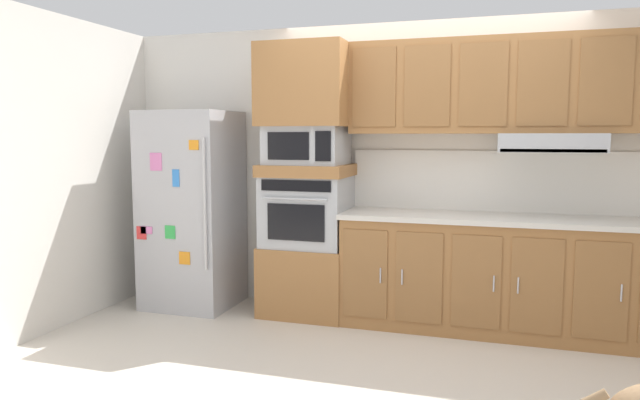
{
  "coord_description": "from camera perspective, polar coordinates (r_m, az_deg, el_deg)",
  "views": [
    {
      "loc": [
        0.64,
        -3.97,
        1.54
      ],
      "look_at": [
        -0.7,
        0.29,
        1.05
      ],
      "focal_mm": 32.8,
      "sensor_mm": 36.0,
      "label": 1
    }
  ],
  "objects": [
    {
      "name": "ground_plane",
      "position": [
        4.31,
        8.04,
        -14.76
      ],
      "size": [
        9.6,
        9.6,
        0.0
      ],
      "primitive_type": "plane",
      "color": "beige"
    },
    {
      "name": "back_kitchen_wall",
      "position": [
        5.13,
        10.31,
        2.92
      ],
      "size": [
        6.2,
        0.12,
        2.5
      ],
      "primitive_type": "cube",
      "color": "silver",
      "rests_on": "ground"
    },
    {
      "name": "side_panel_left",
      "position": [
        5.26,
        -23.4,
        2.59
      ],
      "size": [
        0.12,
        7.1,
        2.5
      ],
      "primitive_type": "cube",
      "color": "silver",
      "rests_on": "ground"
    },
    {
      "name": "refrigerator",
      "position": [
        5.41,
        -12.35,
        -0.9
      ],
      "size": [
        0.76,
        0.73,
        1.76
      ],
      "color": "#ADADB2",
      "rests_on": "ground"
    },
    {
      "name": "oven_base_cabinet",
      "position": [
        5.14,
        -1.23,
        -7.71
      ],
      "size": [
        0.74,
        0.62,
        0.6
      ],
      "primitive_type": "cube",
      "color": "#996638",
      "rests_on": "ground"
    },
    {
      "name": "built_in_oven",
      "position": [
        5.02,
        -1.25,
        -1.06
      ],
      "size": [
        0.7,
        0.62,
        0.6
      ],
      "color": "#A8AAAF",
      "rests_on": "oven_base_cabinet"
    },
    {
      "name": "appliance_mid_shelf",
      "position": [
        4.99,
        -1.25,
        2.93
      ],
      "size": [
        0.74,
        0.62,
        0.1
      ],
      "primitive_type": "cube",
      "color": "#996638",
      "rests_on": "built_in_oven"
    },
    {
      "name": "microwave",
      "position": [
        4.98,
        -1.27,
        5.34
      ],
      "size": [
        0.64,
        0.54,
        0.32
      ],
      "color": "#A8AAAF",
      "rests_on": "appliance_mid_shelf"
    },
    {
      "name": "appliance_upper_cabinet",
      "position": [
        5.0,
        -1.27,
        11.07
      ],
      "size": [
        0.74,
        0.62,
        0.68
      ],
      "primitive_type": "cube",
      "color": "#996638",
      "rests_on": "microwave"
    },
    {
      "name": "lower_cabinet_run",
      "position": [
        4.85,
        20.2,
        -7.24
      ],
      "size": [
        2.97,
        0.63,
        0.88
      ],
      "color": "#996638",
      "rests_on": "ground"
    },
    {
      "name": "countertop_slab",
      "position": [
        4.77,
        20.4,
        -1.85
      ],
      "size": [
        3.01,
        0.64,
        0.04
      ],
      "primitive_type": "cube",
      "color": "beige",
      "rests_on": "lower_cabinet_run"
    },
    {
      "name": "backsplash_panel",
      "position": [
        5.03,
        20.36,
        1.65
      ],
      "size": [
        3.01,
        0.02,
        0.5
      ],
      "primitive_type": "cube",
      "color": "silver",
      "rests_on": "countertop_slab"
    },
    {
      "name": "upper_cabinet_with_hood",
      "position": [
        4.86,
        20.85,
        10.13
      ],
      "size": [
        2.97,
        0.48,
        0.88
      ],
      "color": "#996638",
      "rests_on": "backsplash_panel"
    }
  ]
}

